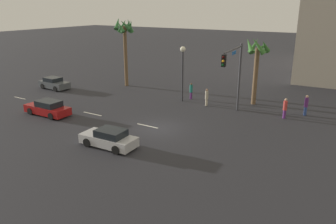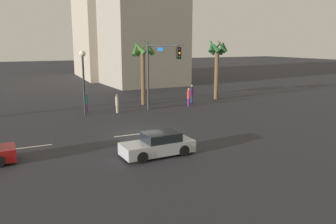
# 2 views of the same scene
# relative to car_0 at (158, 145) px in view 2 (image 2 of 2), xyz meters

# --- Properties ---
(ground_plane) EXTENTS (220.00, 220.00, 0.00)m
(ground_plane) POSITION_rel_car_0_xyz_m (0.95, 4.91, -0.62)
(ground_plane) COLOR #28282D
(lane_stripe_2) EXTENTS (2.21, 0.14, 0.01)m
(lane_stripe_2) POSITION_rel_car_0_xyz_m (-6.33, 4.91, -0.61)
(lane_stripe_2) COLOR silver
(lane_stripe_2) RESTS_ON ground_plane
(lane_stripe_3) EXTENTS (2.09, 0.14, 0.01)m
(lane_stripe_3) POSITION_rel_car_0_xyz_m (-0.08, 4.91, -0.61)
(lane_stripe_3) COLOR silver
(lane_stripe_3) RESTS_ON ground_plane
(car_0) EXTENTS (4.22, 1.92, 1.33)m
(car_0) POSITION_rel_car_0_xyz_m (0.00, 0.00, 0.00)
(car_0) COLOR #B7B7BC
(car_0) RESTS_ON ground_plane
(traffic_signal) EXTENTS (0.76, 5.71, 6.39)m
(traffic_signal) POSITION_rel_car_0_xyz_m (5.02, 11.12, 3.75)
(traffic_signal) COLOR #38383D
(traffic_signal) RESTS_ON ground_plane
(streetlamp) EXTENTS (0.56, 0.56, 5.73)m
(streetlamp) POSITION_rel_car_0_xyz_m (-1.26, 13.08, 3.43)
(streetlamp) COLOR #2D2D33
(streetlamp) RESTS_ON ground_plane
(pedestrian_0) EXTENTS (0.44, 0.44, 1.85)m
(pedestrian_0) POSITION_rel_car_0_xyz_m (9.27, 12.91, 0.36)
(pedestrian_0) COLOR #59266B
(pedestrian_0) RESTS_ON ground_plane
(pedestrian_1) EXTENTS (0.47, 0.47, 1.92)m
(pedestrian_1) POSITION_rel_car_0_xyz_m (10.72, 14.76, 0.41)
(pedestrian_1) COLOR #2D478C
(pedestrian_1) RESTS_ON ground_plane
(pedestrian_2) EXTENTS (0.38, 0.38, 1.76)m
(pedestrian_2) POSITION_rel_car_0_xyz_m (1.66, 12.85, 0.32)
(pedestrian_2) COLOR #B2A58C
(pedestrian_2) RESTS_ON ground_plane
(pedestrian_3) EXTENTS (0.32, 0.32, 1.76)m
(pedestrian_3) POSITION_rel_car_0_xyz_m (-0.87, 14.34, 0.32)
(pedestrian_3) COLOR #59266B
(pedestrian_3) RESTS_ON ground_plane
(palm_tree_0) EXTENTS (2.55, 2.59, 6.87)m
(palm_tree_0) POSITION_rel_car_0_xyz_m (5.49, 15.86, 4.30)
(palm_tree_0) COLOR brown
(palm_tree_0) RESTS_ON ground_plane
(palm_tree_2) EXTENTS (2.68, 2.70, 6.93)m
(palm_tree_2) POSITION_rel_car_0_xyz_m (14.42, 15.62, 4.41)
(palm_tree_2) COLOR brown
(palm_tree_2) RESTS_ON ground_plane
(building_0) EXTENTS (11.09, 18.50, 15.57)m
(building_0) POSITION_rel_car_0_xyz_m (10.72, 46.48, 7.17)
(building_0) COLOR #B2A38E
(building_0) RESTS_ON ground_plane
(building_1) EXTENTS (11.44, 12.02, 24.47)m
(building_1) POSITION_rel_car_0_xyz_m (12.20, 33.02, 11.62)
(building_1) COLOR #9E9384
(building_1) RESTS_ON ground_plane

